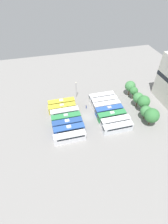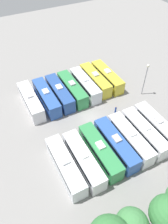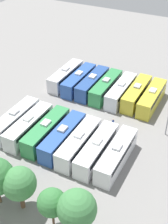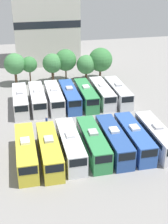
{
  "view_description": "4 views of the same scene",
  "coord_description": "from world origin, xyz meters",
  "px_view_note": "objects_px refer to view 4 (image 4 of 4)",
  "views": [
    {
      "loc": [
        48.25,
        -13.73,
        48.4
      ],
      "look_at": [
        0.18,
        -1.53,
        3.41
      ],
      "focal_mm": 28.0,
      "sensor_mm": 36.0,
      "label": 1
    },
    {
      "loc": [
        15.52,
        26.86,
        32.97
      ],
      "look_at": [
        1.22,
        -0.58,
        1.96
      ],
      "focal_mm": 35.0,
      "sensor_mm": 36.0,
      "label": 2
    },
    {
      "loc": [
        -20.82,
        41.74,
        33.93
      ],
      "look_at": [
        0.02,
        1.21,
        1.69
      ],
      "focal_mm": 50.0,
      "sensor_mm": 36.0,
      "label": 3
    },
    {
      "loc": [
        -9.57,
        -45.54,
        24.86
      ],
      "look_at": [
        0.84,
        0.71,
        2.07
      ],
      "focal_mm": 50.0,
      "sensor_mm": 36.0,
      "label": 4
    }
  ],
  "objects_px": {
    "bus_13": "(118,92)",
    "bus_3": "(93,142)",
    "bus_11": "(86,95)",
    "worker_person": "(47,122)",
    "bus_6": "(156,136)",
    "bus_9": "(54,97)",
    "tree_3": "(66,60)",
    "bus_10": "(70,96)",
    "tree_4": "(86,65)",
    "bus_5": "(134,137)",
    "tree_2": "(52,63)",
    "tree_1": "(29,65)",
    "tree_0": "(15,64)",
    "bus_2": "(70,145)",
    "bus_12": "(102,93)",
    "bus_0": "(26,151)",
    "bus_8": "(37,98)",
    "tree_5": "(100,60)",
    "bus_1": "(49,149)",
    "depot_building": "(45,24)",
    "bus_7": "(20,100)",
    "bus_4": "(114,140)"
  },
  "relations": [
    {
      "from": "tree_0",
      "to": "tree_2",
      "type": "relative_size",
      "value": 1.07
    },
    {
      "from": "bus_2",
      "to": "bus_3",
      "type": "relative_size",
      "value": 1.0
    },
    {
      "from": "tree_2",
      "to": "tree_4",
      "type": "xyz_separation_m",
      "value": [
        7.68,
        -0.55,
        -0.63
      ]
    },
    {
      "from": "bus_6",
      "to": "bus_9",
      "type": "relative_size",
      "value": 1.0
    },
    {
      "from": "bus_6",
      "to": "bus_12",
      "type": "relative_size",
      "value": 1.0
    },
    {
      "from": "bus_8",
      "to": "bus_13",
      "type": "height_order",
      "value": "same"
    },
    {
      "from": "bus_0",
      "to": "bus_8",
      "type": "relative_size",
      "value": 1.0
    },
    {
      "from": "bus_3",
      "to": "bus_2",
      "type": "bearing_deg",
      "value": 179.71
    },
    {
      "from": "bus_1",
      "to": "depot_building",
      "type": "distance_m",
      "value": 50.3
    },
    {
      "from": "bus_0",
      "to": "tree_3",
      "type": "bearing_deg",
      "value": 70.98
    },
    {
      "from": "bus_9",
      "to": "depot_building",
      "type": "height_order",
      "value": "depot_building"
    },
    {
      "from": "worker_person",
      "to": "depot_building",
      "type": "xyz_separation_m",
      "value": [
        4.54,
        39.35,
        9.11
      ]
    },
    {
      "from": "bus_9",
      "to": "tree_0",
      "type": "xyz_separation_m",
      "value": [
        -6.77,
        13.19,
        3.03
      ]
    },
    {
      "from": "tree_3",
      "to": "bus_5",
      "type": "bearing_deg",
      "value": -81.38
    },
    {
      "from": "bus_0",
      "to": "bus_10",
      "type": "height_order",
      "value": "same"
    },
    {
      "from": "bus_13",
      "to": "bus_3",
      "type": "bearing_deg",
      "value": -118.59
    },
    {
      "from": "bus_2",
      "to": "bus_11",
      "type": "height_order",
      "value": "same"
    },
    {
      "from": "tree_0",
      "to": "bus_9",
      "type": "bearing_deg",
      "value": -62.81
    },
    {
      "from": "bus_6",
      "to": "tree_1",
      "type": "relative_size",
      "value": 1.82
    },
    {
      "from": "bus_9",
      "to": "tree_1",
      "type": "xyz_separation_m",
      "value": [
        -3.61,
        13.48,
        2.61
      ]
    },
    {
      "from": "bus_1",
      "to": "bus_7",
      "type": "xyz_separation_m",
      "value": [
        -3.18,
        18.07,
        0.0
      ]
    },
    {
      "from": "bus_7",
      "to": "tree_0",
      "type": "distance_m",
      "value": 13.65
    },
    {
      "from": "bus_5",
      "to": "tree_1",
      "type": "bearing_deg",
      "value": 112.64
    },
    {
      "from": "tree_2",
      "to": "tree_4",
      "type": "bearing_deg",
      "value": -4.12
    },
    {
      "from": "bus_3",
      "to": "tree_3",
      "type": "relative_size",
      "value": 1.53
    },
    {
      "from": "bus_4",
      "to": "tree_4",
      "type": "xyz_separation_m",
      "value": [
        2.89,
        30.07,
        2.06
      ]
    },
    {
      "from": "tree_0",
      "to": "tree_4",
      "type": "bearing_deg",
      "value": -2.94
    },
    {
      "from": "bus_6",
      "to": "tree_4",
      "type": "distance_m",
      "value": 30.66
    },
    {
      "from": "bus_2",
      "to": "bus_0",
      "type": "bearing_deg",
      "value": -177.07
    },
    {
      "from": "bus_2",
      "to": "tree_4",
      "type": "bearing_deg",
      "value": 72.88
    },
    {
      "from": "bus_3",
      "to": "bus_13",
      "type": "relative_size",
      "value": 1.0
    },
    {
      "from": "bus_2",
      "to": "bus_10",
      "type": "xyz_separation_m",
      "value": [
        3.08,
        17.5,
        0.0
      ]
    },
    {
      "from": "bus_3",
      "to": "bus_12",
      "type": "xyz_separation_m",
      "value": [
        6.33,
        17.7,
        0.0
      ]
    },
    {
      "from": "bus_9",
      "to": "tree_4",
      "type": "bearing_deg",
      "value": 53.51
    },
    {
      "from": "tree_5",
      "to": "bus_9",
      "type": "bearing_deg",
      "value": -134.97
    },
    {
      "from": "bus_10",
      "to": "tree_4",
      "type": "xyz_separation_m",
      "value": [
        6.15,
        12.48,
        2.06
      ]
    },
    {
      "from": "bus_5",
      "to": "bus_7",
      "type": "bearing_deg",
      "value": 131.82
    },
    {
      "from": "bus_6",
      "to": "tree_3",
      "type": "relative_size",
      "value": 1.53
    },
    {
      "from": "bus_9",
      "to": "tree_3",
      "type": "height_order",
      "value": "tree_3"
    },
    {
      "from": "tree_0",
      "to": "bus_12",
      "type": "bearing_deg",
      "value": -38.84
    },
    {
      "from": "tree_3",
      "to": "tree_4",
      "type": "distance_m",
      "value": 4.8
    },
    {
      "from": "tree_4",
      "to": "bus_0",
      "type": "bearing_deg",
      "value": -116.94
    },
    {
      "from": "bus_1",
      "to": "depot_building",
      "type": "bearing_deg",
      "value": 83.9
    },
    {
      "from": "tree_4",
      "to": "tree_5",
      "type": "xyz_separation_m",
      "value": [
        3.44,
        0.23,
        0.85
      ]
    },
    {
      "from": "bus_1",
      "to": "bus_6",
      "type": "relative_size",
      "value": 1.0
    },
    {
      "from": "bus_13",
      "to": "bus_12",
      "type": "bearing_deg",
      "value": 173.52
    },
    {
      "from": "bus_5",
      "to": "bus_0",
      "type": "bearing_deg",
      "value": -178.91
    },
    {
      "from": "bus_11",
      "to": "worker_person",
      "type": "xyz_separation_m",
      "value": [
        -8.59,
        -8.01,
        -0.92
      ]
    },
    {
      "from": "bus_2",
      "to": "bus_10",
      "type": "bearing_deg",
      "value": 80.01
    },
    {
      "from": "bus_6",
      "to": "worker_person",
      "type": "bearing_deg",
      "value": 147.07
    }
  ]
}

